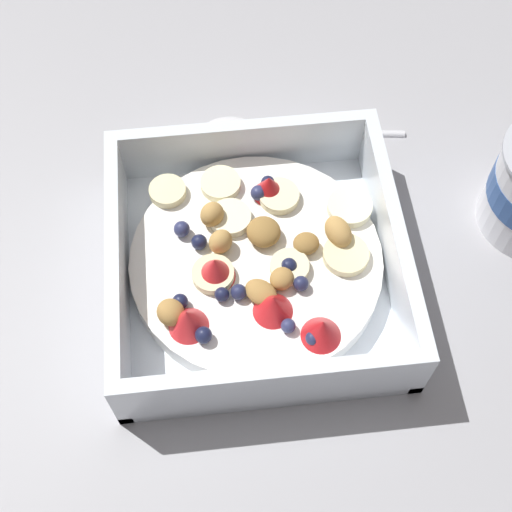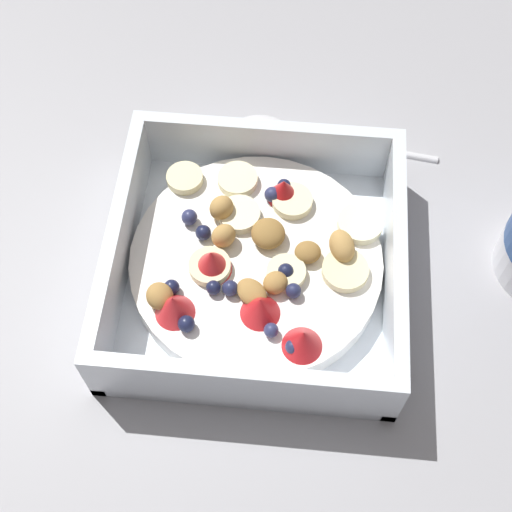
# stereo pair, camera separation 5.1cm
# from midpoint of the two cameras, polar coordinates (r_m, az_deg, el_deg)

# --- Properties ---
(ground_plane) EXTENTS (2.40, 2.40, 0.00)m
(ground_plane) POSITION_cam_midpoint_polar(r_m,az_deg,el_deg) (0.53, -0.92, -2.86)
(ground_plane) COLOR #9E9EA3
(fruit_bowl) EXTENTS (0.21, 0.21, 0.06)m
(fruit_bowl) POSITION_cam_midpoint_polar(r_m,az_deg,el_deg) (0.52, -2.80, -0.85)
(fruit_bowl) COLOR white
(fruit_bowl) RESTS_ON ground
(spoon) EXTENTS (0.04, 0.17, 0.01)m
(spoon) POSITION_cam_midpoint_polar(r_m,az_deg,el_deg) (0.61, -1.96, 9.98)
(spoon) COLOR silver
(spoon) RESTS_ON ground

